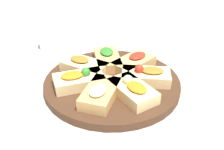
# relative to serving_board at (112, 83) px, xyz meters

# --- Properties ---
(ground_plane) EXTENTS (3.00, 3.00, 0.00)m
(ground_plane) POSITION_rel_serving_board_xyz_m (0.00, 0.00, -0.01)
(ground_plane) COLOR silver
(serving_board) EXTENTS (0.40, 0.40, 0.02)m
(serving_board) POSITION_rel_serving_board_xyz_m (0.00, 0.00, 0.00)
(serving_board) COLOR #422819
(serving_board) RESTS_ON ground_plane
(focaccia_slice_0) EXTENTS (0.12, 0.16, 0.05)m
(focaccia_slice_0) POSITION_rel_serving_board_xyz_m (-0.04, 0.09, 0.03)
(focaccia_slice_0) COLOR #E5C689
(focaccia_slice_0) RESTS_ON serving_board
(focaccia_slice_1) EXTENTS (0.15, 0.10, 0.04)m
(focaccia_slice_1) POSITION_rel_serving_board_xyz_m (-0.10, 0.02, 0.03)
(focaccia_slice_1) COLOR tan
(focaccia_slice_1) RESTS_ON serving_board
(focaccia_slice_2) EXTENTS (0.15, 0.14, 0.05)m
(focaccia_slice_2) POSITION_rel_serving_board_xyz_m (-0.08, -0.06, 0.03)
(focaccia_slice_2) COLOR #E5C689
(focaccia_slice_2) RESTS_ON serving_board
(focaccia_slice_3) EXTENTS (0.08, 0.14, 0.05)m
(focaccia_slice_3) POSITION_rel_serving_board_xyz_m (-0.00, -0.10, 0.03)
(focaccia_slice_3) COLOR #E5C689
(focaccia_slice_3) RESTS_ON serving_board
(focaccia_slice_4) EXTENTS (0.15, 0.15, 0.04)m
(focaccia_slice_4) POSITION_rel_serving_board_xyz_m (0.08, -0.06, 0.03)
(focaccia_slice_4) COLOR tan
(focaccia_slice_4) RESTS_ON serving_board
(focaccia_slice_5) EXTENTS (0.15, 0.11, 0.04)m
(focaccia_slice_5) POSITION_rel_serving_board_xyz_m (0.10, 0.02, 0.03)
(focaccia_slice_5) COLOR tan
(focaccia_slice_5) RESTS_ON serving_board
(focaccia_slice_6) EXTENTS (0.13, 0.16, 0.04)m
(focaccia_slice_6) POSITION_rel_serving_board_xyz_m (0.04, 0.09, 0.03)
(focaccia_slice_6) COLOR #E5C689
(focaccia_slice_6) RESTS_ON serving_board
(plate_right) EXTENTS (0.23, 0.23, 0.02)m
(plate_right) POSITION_rel_serving_board_xyz_m (0.38, 0.16, -0.00)
(plate_right) COLOR white
(plate_right) RESTS_ON ground_plane
(water_glass) EXTENTS (0.08, 0.08, 0.09)m
(water_glass) POSITION_rel_serving_board_xyz_m (0.24, 0.26, 0.03)
(water_glass) COLOR silver
(water_glass) RESTS_ON ground_plane
(napkin_stack) EXTENTS (0.15, 0.14, 0.01)m
(napkin_stack) POSITION_rel_serving_board_xyz_m (0.12, -0.31, -0.01)
(napkin_stack) COLOR white
(napkin_stack) RESTS_ON ground_plane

